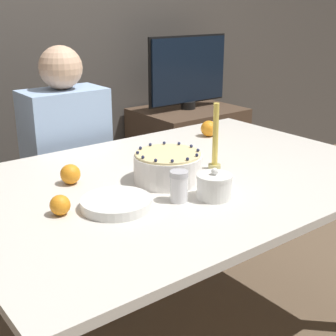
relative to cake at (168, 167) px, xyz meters
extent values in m
cube|color=#4C4742|center=(0.07, 1.42, 0.47)|extent=(8.00, 0.05, 2.60)
cube|color=beige|center=(0.07, 0.02, -0.07)|extent=(1.66, 1.14, 0.03)
cylinder|color=beige|center=(0.84, 0.53, -0.46)|extent=(0.07, 0.07, 0.75)
cylinder|color=white|center=(0.00, 0.00, 0.00)|extent=(0.25, 0.25, 0.10)
cylinder|color=beige|center=(0.00, 0.00, 0.05)|extent=(0.24, 0.24, 0.01)
sphere|color=#23284C|center=(0.11, 0.00, 0.06)|extent=(0.01, 0.01, 0.01)
sphere|color=#23284C|center=(0.10, 0.06, 0.06)|extent=(0.01, 0.01, 0.01)
sphere|color=#23284C|center=(0.06, 0.10, 0.06)|extent=(0.01, 0.01, 0.01)
sphere|color=#23284C|center=(0.00, 0.11, 0.06)|extent=(0.01, 0.01, 0.01)
sphere|color=#23284C|center=(-0.06, 0.10, 0.06)|extent=(0.01, 0.01, 0.01)
sphere|color=#23284C|center=(-0.10, 0.06, 0.06)|extent=(0.01, 0.01, 0.01)
sphere|color=#23284C|center=(-0.11, 0.00, 0.06)|extent=(0.01, 0.01, 0.01)
sphere|color=#23284C|center=(-0.10, -0.06, 0.06)|extent=(0.01, 0.01, 0.01)
sphere|color=#23284C|center=(-0.06, -0.10, 0.06)|extent=(0.01, 0.01, 0.01)
sphere|color=#23284C|center=(0.00, -0.11, 0.06)|extent=(0.01, 0.01, 0.01)
sphere|color=#23284C|center=(0.06, -0.10, 0.06)|extent=(0.01, 0.01, 0.01)
sphere|color=#23284C|center=(0.10, -0.06, 0.06)|extent=(0.01, 0.01, 0.01)
cylinder|color=white|center=(0.02, -0.22, -0.02)|extent=(0.12, 0.12, 0.07)
cylinder|color=white|center=(0.02, -0.22, 0.02)|extent=(0.12, 0.12, 0.01)
sphere|color=white|center=(0.02, -0.22, 0.04)|extent=(0.02, 0.02, 0.02)
cylinder|color=white|center=(-0.09, -0.17, -0.01)|extent=(0.06, 0.06, 0.09)
cylinder|color=silver|center=(-0.09, -0.17, 0.04)|extent=(0.06, 0.06, 0.02)
cylinder|color=white|center=(-0.28, -0.09, -0.05)|extent=(0.23, 0.23, 0.01)
cylinder|color=white|center=(-0.28, -0.09, -0.04)|extent=(0.23, 0.23, 0.01)
cylinder|color=white|center=(-0.28, -0.09, -0.03)|extent=(0.23, 0.23, 0.01)
cylinder|color=white|center=(-0.28, -0.09, -0.03)|extent=(0.23, 0.23, 0.01)
cylinder|color=tan|center=(0.23, 0.00, -0.05)|extent=(0.05, 0.05, 0.02)
cylinder|color=gold|center=(0.23, 0.00, 0.09)|extent=(0.02, 0.02, 0.25)
sphere|color=orange|center=(-0.45, -0.03, -0.02)|extent=(0.06, 0.06, 0.06)
sphere|color=orange|center=(0.54, 0.37, -0.02)|extent=(0.08, 0.08, 0.08)
sphere|color=orange|center=(-0.30, 0.19, -0.02)|extent=(0.07, 0.07, 0.07)
cube|color=#2D2D38|center=(-0.03, 0.79, -0.61)|extent=(0.34, 0.34, 0.45)
cube|color=#99B7E0|center=(-0.03, 0.79, -0.10)|extent=(0.40, 0.24, 0.57)
sphere|color=#D8AD8C|center=(-0.03, 0.79, 0.29)|extent=(0.21, 0.21, 0.21)
cube|color=#4C3828|center=(1.02, 1.10, -0.47)|extent=(0.68, 0.55, 0.73)
cylinder|color=black|center=(1.02, 1.10, -0.08)|extent=(0.10, 0.10, 0.05)
cube|color=black|center=(1.02, 1.11, 0.16)|extent=(0.63, 0.02, 0.44)
cube|color=black|center=(1.02, 1.10, 0.16)|extent=(0.61, 0.03, 0.42)
camera|label=1|loc=(-1.00, -1.30, 0.57)|focal=50.00mm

